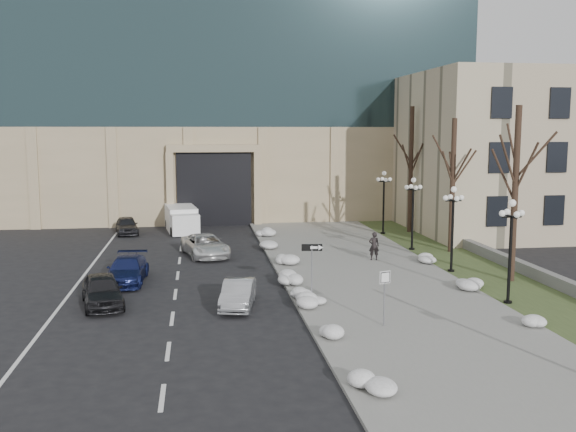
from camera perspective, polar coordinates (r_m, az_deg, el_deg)
name	(u,v)px	position (r m, az deg, el deg)	size (l,w,h in m)	color
ground	(361,362)	(22.32, 6.51, -12.79)	(160.00, 160.00, 0.00)	black
sidewalk	(359,269)	(36.18, 6.30, -4.69)	(9.00, 40.00, 0.12)	gray
curb	(279,271)	(35.35, -0.81, -4.93)	(0.30, 40.00, 0.14)	gray
grass_strip	(469,266)	(38.30, 15.79, -4.26)	(4.00, 40.00, 0.10)	#394924
stone_wall	(487,253)	(40.85, 17.25, -3.15)	(0.50, 30.00, 0.70)	slate
office_tower	(229,17)	(64.78, -5.25, 17.17)	(40.00, 24.70, 36.00)	tan
classical_building	(541,152)	(55.46, 21.58, 5.31)	(22.00, 18.12, 12.00)	#BAAE8B
car_a	(102,290)	(29.80, -16.19, -6.36)	(1.68, 4.18, 1.43)	black
car_b	(238,294)	(28.51, -4.46, -6.92)	(1.29, 3.71, 1.22)	#A1A4A9
car_c	(127,270)	(33.93, -14.12, -4.67)	(1.86, 4.58, 1.33)	navy
car_d	(205,245)	(40.00, -7.37, -2.62)	(2.25, 4.88, 1.36)	white
car_e	(127,225)	(49.61, -14.14, -0.81)	(1.55, 3.86, 1.32)	#28292D
pedestrian	(374,246)	(38.28, 7.65, -2.66)	(0.61, 0.40, 1.68)	black
box_truck	(182,219)	(50.02, -9.43, -0.30)	(2.83, 6.22, 1.90)	white
one_way_sign	(315,254)	(29.15, 2.46, -3.40)	(0.99, 0.28, 2.65)	slate
keep_sign	(385,286)	(25.50, 8.59, -6.21)	(0.48, 0.21, 2.32)	slate
snow_clump_a	(368,382)	(19.92, 7.12, -14.47)	(1.10, 1.60, 0.36)	white
snow_clump_b	(329,331)	(24.45, 3.67, -10.17)	(1.10, 1.60, 0.36)	white
snow_clump_c	(310,303)	(28.17, 1.98, -7.74)	(1.10, 1.60, 0.36)	white
snow_clump_d	(291,279)	(32.46, 0.27, -5.65)	(1.10, 1.60, 0.36)	white
snow_clump_e	(284,260)	(37.11, -0.35, -3.95)	(1.10, 1.60, 0.36)	white
snow_clump_f	(270,245)	(42.14, -1.65, -2.55)	(1.10, 1.60, 0.36)	white
snow_clump_g	(264,234)	(46.18, -2.13, -1.65)	(1.10, 1.60, 0.36)	white
snow_clump_h	(525,321)	(27.29, 20.32, -8.73)	(1.10, 1.60, 0.36)	white
snow_clump_i	(474,286)	(32.44, 16.23, -5.97)	(1.10, 1.60, 0.36)	white
snow_clump_j	(425,259)	(38.23, 12.11, -3.78)	(1.10, 1.60, 0.36)	white
snow_clump_k	(305,295)	(29.42, 1.56, -7.06)	(1.10, 1.60, 0.36)	white
lamppost_a	(511,237)	(29.94, 19.19, -1.81)	(1.18, 1.18, 4.76)	black
lamppost_b	(453,218)	(35.77, 14.45, -0.13)	(1.18, 1.18, 4.76)	black
lamppost_c	(413,204)	(41.80, 11.05, 1.07)	(1.18, 1.18, 4.76)	black
lamppost_d	(384,194)	(47.95, 8.51, 1.96)	(1.18, 1.18, 4.76)	black
tree_near	(516,169)	(34.19, 19.62, 3.95)	(3.20, 3.20, 9.00)	black
tree_mid	(453,166)	(41.44, 14.47, 4.28)	(3.20, 3.20, 8.50)	black
tree_far	(411,152)	(48.89, 10.90, 5.63)	(3.20, 3.20, 9.50)	black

